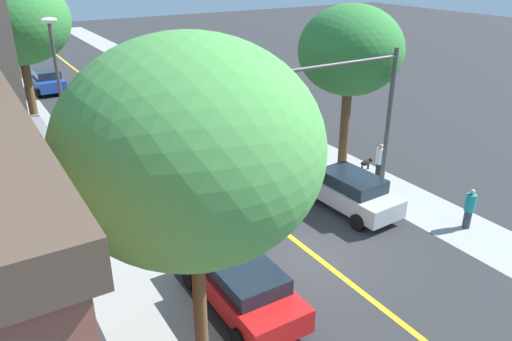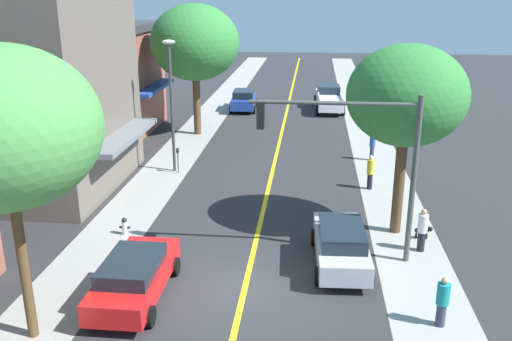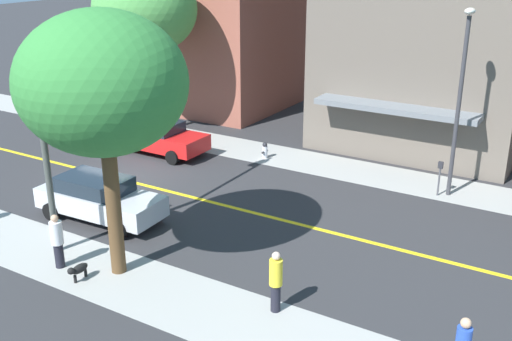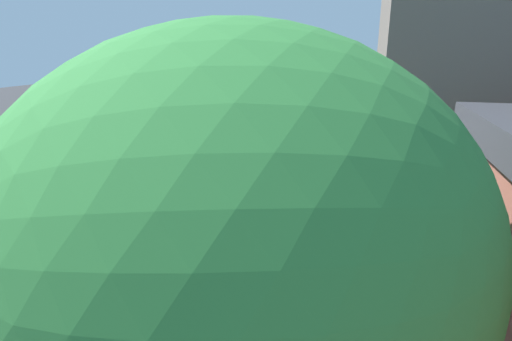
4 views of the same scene
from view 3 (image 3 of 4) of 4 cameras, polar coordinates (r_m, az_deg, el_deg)
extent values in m
plane|color=#2D2D30|center=(25.65, -12.51, -0.82)|extent=(140.00, 140.00, 0.00)
cube|color=#9E9E99|center=(29.91, -4.78, 2.72)|extent=(2.69, 126.00, 0.01)
cube|color=yellow|center=(25.65, -12.51, -0.81)|extent=(0.20, 126.00, 0.00)
cube|color=#935142|center=(37.13, -2.68, 11.84)|extent=(9.62, 7.94, 7.04)
cube|color=slate|center=(26.08, 12.92, 5.69)|extent=(1.22, 6.92, 0.24)
cylinder|color=brown|center=(31.18, -9.91, 7.31)|extent=(0.29, 0.29, 4.30)
ellipsoid|color=#4C9947|center=(30.53, -10.39, 14.70)|extent=(5.03, 5.03, 4.27)
cylinder|color=brown|center=(17.86, -13.20, -3.66)|extent=(0.43, 0.43, 3.95)
ellipsoid|color=#337F38|center=(16.73, -14.23, 7.97)|extent=(4.60, 4.60, 3.91)
cylinder|color=silver|center=(27.46, 0.84, 1.74)|extent=(0.24, 0.24, 0.55)
sphere|color=#232328|center=(27.35, 0.84, 2.43)|extent=(0.22, 0.22, 0.22)
cylinder|color=#232328|center=(27.59, 1.02, 1.89)|extent=(0.10, 0.10, 0.10)
cylinder|color=#232328|center=(27.31, 0.66, 1.70)|extent=(0.10, 0.10, 0.10)
cylinder|color=#4C4C51|center=(24.30, 16.78, -1.03)|extent=(0.07, 0.07, 1.12)
cube|color=#2D2D33|center=(24.06, 16.95, 0.49)|extent=(0.12, 0.18, 0.26)
cylinder|color=#474C47|center=(19.22, -19.11, 1.03)|extent=(0.20, 0.20, 6.17)
cylinder|color=#474C47|center=(20.45, -13.79, 10.67)|extent=(5.80, 0.14, 0.14)
cube|color=black|center=(22.35, -9.15, 10.49)|extent=(0.26, 0.32, 0.90)
sphere|color=red|center=(22.30, -9.19, 11.25)|extent=(0.20, 0.20, 0.20)
sphere|color=yellow|center=(22.35, -9.15, 10.49)|extent=(0.20, 0.20, 0.20)
sphere|color=green|center=(22.40, -9.11, 9.74)|extent=(0.20, 0.20, 0.20)
cylinder|color=#38383D|center=(23.65, 18.44, 5.42)|extent=(0.16, 0.16, 6.77)
ellipsoid|color=silver|center=(23.04, 19.45, 13.92)|extent=(0.70, 0.36, 0.24)
cube|color=red|center=(28.39, -9.17, 2.95)|extent=(1.84, 4.68, 0.71)
cube|color=#19232D|center=(28.36, -9.60, 4.15)|extent=(1.62, 2.53, 0.46)
cylinder|color=black|center=(28.25, -5.53, 2.28)|extent=(0.22, 0.64, 0.64)
cylinder|color=black|center=(26.88, -7.86, 1.22)|extent=(0.22, 0.64, 0.64)
cylinder|color=black|center=(30.13, -10.27, 3.21)|extent=(0.22, 0.64, 0.64)
cylinder|color=black|center=(28.85, -12.66, 2.25)|extent=(0.22, 0.64, 0.64)
cube|color=#B7BABF|center=(21.90, -14.38, -2.84)|extent=(1.97, 4.69, 0.72)
cube|color=#19232D|center=(21.82, -14.97, -1.23)|extent=(1.66, 2.56, 0.52)
cylinder|color=black|center=(21.71, -9.76, -3.72)|extent=(0.25, 0.65, 0.64)
cylinder|color=black|center=(20.51, -12.77, -5.45)|extent=(0.25, 0.65, 0.64)
cylinder|color=black|center=(23.60, -15.62, -2.18)|extent=(0.25, 0.65, 0.64)
cylinder|color=black|center=(22.50, -18.67, -3.66)|extent=(0.25, 0.65, 0.64)
sphere|color=tan|center=(13.81, 19.11, -13.38)|extent=(0.23, 0.23, 0.23)
cylinder|color=black|center=(16.32, 1.85, -11.84)|extent=(0.26, 0.26, 0.79)
cylinder|color=yellow|center=(15.92, 1.88, -9.53)|extent=(0.35, 0.35, 0.73)
sphere|color=beige|center=(15.69, 1.90, -8.03)|extent=(0.22, 0.22, 0.22)
cylinder|color=black|center=(19.24, -17.99, -7.57)|extent=(0.28, 0.28, 0.78)
cylinder|color=silver|center=(18.92, -18.24, -5.57)|extent=(0.37, 0.37, 0.71)
sphere|color=tan|center=(18.72, -18.39, -4.29)|extent=(0.22, 0.22, 0.22)
ellipsoid|color=black|center=(18.40, -16.23, -8.83)|extent=(0.59, 0.26, 0.26)
sphere|color=black|center=(18.18, -16.98, -9.02)|extent=(0.20, 0.20, 0.20)
cylinder|color=black|center=(18.40, -16.61, -9.75)|extent=(0.09, 0.09, 0.23)
cylinder|color=black|center=(18.64, -15.70, -9.24)|extent=(0.09, 0.09, 0.23)
camera|label=1|loc=(38.28, -16.60, 20.33)|focal=34.40mm
camera|label=2|loc=(36.19, -36.24, 17.58)|focal=38.64mm
camera|label=4|loc=(25.29, 49.54, 11.68)|focal=27.94mm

